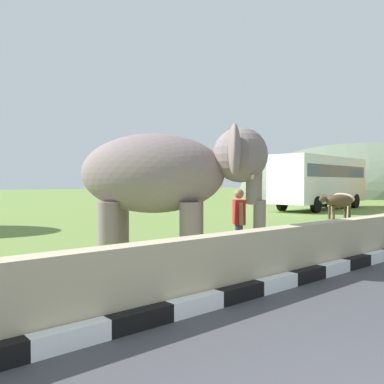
{
  "coord_description": "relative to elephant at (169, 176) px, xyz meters",
  "views": [
    {
      "loc": [
        -2.6,
        -0.44,
        1.8
      ],
      "look_at": [
        2.97,
        6.04,
        1.6
      ],
      "focal_mm": 37.63,
      "sensor_mm": 36.0,
      "label": 1
    }
  ],
  "objects": [
    {
      "name": "striped_curb",
      "position": [
        -2.98,
        -2.71,
        -1.82
      ],
      "size": [
        16.2,
        0.2,
        0.24
      ],
      "color": "white",
      "rests_on": "ground_plane"
    },
    {
      "name": "barrier_parapet",
      "position": [
        -0.63,
        -2.41,
        -1.44
      ],
      "size": [
        28.0,
        0.36,
        1.0
      ],
      "primitive_type": "cube",
      "color": "tan",
      "rests_on": "ground_plane"
    },
    {
      "name": "elephant",
      "position": [
        0.0,
        0.0,
        0.0
      ],
      "size": [
        3.83,
        3.84,
        2.96
      ],
      "color": "slate",
      "rests_on": "ground_plane"
    },
    {
      "name": "person_handler",
      "position": [
        1.73,
        -0.42,
        -1.02
      ],
      "size": [
        0.48,
        0.6,
        1.66
      ],
      "color": "navy",
      "rests_on": "ground_plane"
    },
    {
      "name": "bus_white",
      "position": [
        18.93,
        8.01,
        0.14
      ],
      "size": [
        9.67,
        3.52,
        3.5
      ],
      "color": "silver",
      "rests_on": "ground_plane"
    },
    {
      "name": "cow_near",
      "position": [
        15.86,
        4.91,
        -1.07
      ],
      "size": [
        1.02,
        1.92,
        1.23
      ],
      "color": "tan",
      "rests_on": "ground_plane"
    },
    {
      "name": "cow_mid",
      "position": [
        13.18,
        3.48,
        -1.07
      ],
      "size": [
        1.88,
        1.21,
        1.23
      ],
      "color": "#473323",
      "rests_on": "ground_plane"
    },
    {
      "name": "hill_east",
      "position": [
        52.37,
        22.07,
        -1.94
      ],
      "size": [
        39.86,
        31.89,
        15.02
      ],
      "color": "#617058",
      "rests_on": "ground_plane"
    }
  ]
}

